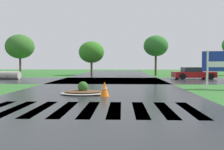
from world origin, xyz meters
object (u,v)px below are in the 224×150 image
median_island (83,91)px  drainage_pipe_stack (5,75)px  car_dark_suv (193,74)px  traffic_cone (105,89)px

median_island → drainage_pipe_stack: size_ratio=0.74×
drainage_pipe_stack → car_dark_suv: bearing=3.5°
median_island → traffic_cone: size_ratio=3.24×
median_island → drainage_pipe_stack: 15.70m
car_dark_suv → drainage_pipe_stack: bearing=179.5°
median_island → drainage_pipe_stack: bearing=129.1°
median_island → traffic_cone: bearing=-34.9°
drainage_pipe_stack → traffic_cone: 17.12m
car_dark_suv → drainage_pipe_stack: size_ratio=1.35×
median_island → car_dark_suv: 16.36m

